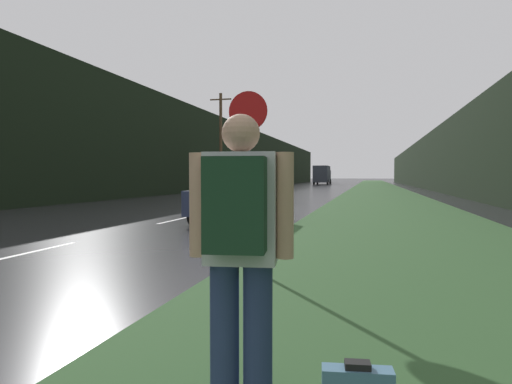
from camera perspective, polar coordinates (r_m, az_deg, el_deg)
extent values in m
cube|color=#33562D|center=(39.57, 15.23, -0.16)|extent=(6.00, 240.00, 0.02)
cube|color=silver|center=(9.54, -27.11, -6.91)|extent=(0.12, 3.00, 0.01)
cube|color=silver|center=(15.47, -9.74, -3.38)|extent=(0.12, 3.00, 0.01)
cube|color=silver|center=(22.03, -2.36, -1.76)|extent=(0.12, 3.00, 0.01)
cube|color=black|center=(52.18, -4.07, 4.63)|extent=(2.00, 140.00, 7.71)
cube|color=black|center=(50.02, 21.93, 3.58)|extent=(2.00, 140.00, 5.92)
cylinder|color=#4C3823|center=(37.63, -4.42, 6.04)|extent=(0.24, 0.24, 8.22)
cube|color=#4C3823|center=(38.06, -4.44, 11.47)|extent=(1.80, 0.10, 0.10)
cylinder|color=slate|center=(7.09, -1.00, -1.02)|extent=(0.07, 0.07, 2.14)
cylinder|color=#B71414|center=(7.15, -1.01, 10.08)|extent=(0.61, 0.02, 0.61)
cylinder|color=navy|center=(2.90, -3.95, -17.78)|extent=(0.18, 0.18, 0.92)
cylinder|color=navy|center=(2.87, 0.22, -17.99)|extent=(0.18, 0.18, 0.92)
cube|color=silver|center=(2.72, -1.90, -2.03)|extent=(0.45, 0.29, 0.66)
sphere|color=tan|center=(2.73, -1.91, 7.35)|extent=(0.23, 0.23, 0.23)
cylinder|color=tan|center=(2.77, -7.28, -1.59)|extent=(0.10, 0.10, 0.63)
cylinder|color=tan|center=(2.69, 3.65, -1.68)|extent=(0.10, 0.10, 0.63)
cube|color=#193823|center=(2.51, -2.65, -1.60)|extent=(0.36, 0.22, 0.53)
cube|color=black|center=(2.91, 12.59, -20.35)|extent=(0.16, 0.11, 0.04)
cube|color=#2D3856|center=(14.59, -2.74, -1.07)|extent=(1.80, 4.24, 0.72)
cube|color=#1B2134|center=(14.78, -2.51, 1.43)|extent=(1.53, 1.91, 0.55)
cylinder|color=black|center=(13.12, -0.82, -2.85)|extent=(0.20, 0.68, 0.68)
cylinder|color=black|center=(13.66, -7.79, -2.67)|extent=(0.20, 0.68, 0.68)
cylinder|color=black|center=(15.67, 1.66, -2.06)|extent=(0.20, 0.68, 0.68)
cylinder|color=black|center=(16.12, -4.30, -1.95)|extent=(0.20, 0.68, 0.68)
cube|color=black|center=(84.37, 8.50, 1.98)|extent=(2.33, 2.20, 2.13)
cube|color=#333842|center=(80.27, 8.21, 2.24)|extent=(2.45, 6.04, 2.84)
cylinder|color=black|center=(84.28, 7.70, 1.29)|extent=(0.28, 0.90, 0.90)
cylinder|color=black|center=(84.05, 9.27, 1.28)|extent=(0.28, 0.90, 0.90)
cylinder|color=black|center=(78.91, 7.26, 1.25)|extent=(0.28, 0.90, 0.90)
cylinder|color=black|center=(78.66, 8.94, 1.24)|extent=(0.28, 0.90, 0.90)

